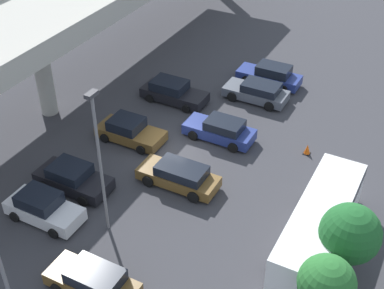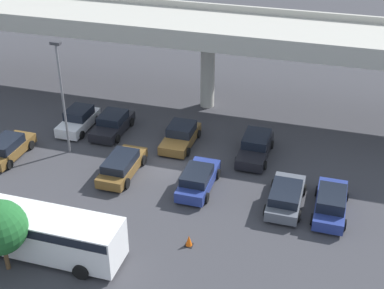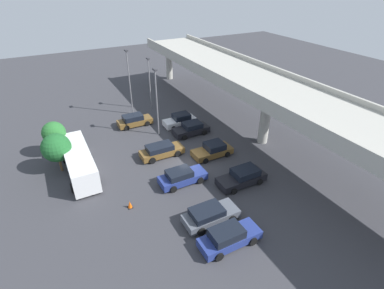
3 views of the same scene
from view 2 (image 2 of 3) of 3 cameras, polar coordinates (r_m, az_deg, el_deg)
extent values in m
plane|color=#38383D|center=(37.33, -2.48, -2.35)|extent=(117.04, 117.04, 0.00)
cube|color=#ADAAA0|center=(43.30, 1.75, 12.21)|extent=(54.62, 7.89, 0.90)
cube|color=#ADAAA0|center=(39.60, 0.30, 11.60)|extent=(54.62, 0.30, 0.55)
cube|color=#ADAAA0|center=(46.62, 3.02, 14.41)|extent=(54.62, 0.30, 0.55)
cylinder|color=#ADAAA0|center=(44.53, 1.68, 7.81)|extent=(1.17, 1.17, 6.27)
cube|color=brown|center=(40.35, -18.94, -0.57)|extent=(1.77, 4.50, 0.69)
cube|color=black|center=(39.86, -19.29, 0.09)|extent=(1.63, 2.54, 0.64)
cylinder|color=black|center=(41.90, -18.90, 0.31)|extent=(0.22, 0.66, 0.66)
cylinder|color=black|center=(40.93, -16.79, -0.05)|extent=(0.22, 0.66, 0.66)
cylinder|color=black|center=(39.00, -18.90, -2.02)|extent=(0.22, 0.66, 0.66)
cube|color=silver|center=(42.77, -12.02, 2.32)|extent=(1.82, 4.31, 0.77)
cube|color=black|center=(42.64, -11.97, 3.33)|extent=(1.68, 2.16, 0.69)
cylinder|color=black|center=(41.45, -11.68, 1.02)|extent=(0.22, 0.60, 0.60)
cylinder|color=black|center=(42.30, -13.93, 1.37)|extent=(0.22, 0.60, 0.60)
cylinder|color=black|center=(43.52, -10.10, 2.66)|extent=(0.22, 0.60, 0.60)
cylinder|color=black|center=(44.34, -12.27, 2.96)|extent=(0.22, 0.60, 0.60)
cube|color=black|center=(41.78, -8.49, 1.95)|extent=(1.96, 4.52, 0.71)
cube|color=black|center=(41.62, -8.45, 2.88)|extent=(1.81, 2.21, 0.62)
cylinder|color=black|center=(40.38, -7.98, 0.61)|extent=(0.22, 0.66, 0.66)
cylinder|color=black|center=(41.19, -10.53, 1.00)|extent=(0.22, 0.66, 0.66)
cylinder|color=black|center=(42.62, -6.47, 2.38)|extent=(0.22, 0.66, 0.66)
cylinder|color=black|center=(43.39, -8.93, 2.72)|extent=(0.22, 0.66, 0.66)
cube|color=brown|center=(36.54, -7.44, -2.42)|extent=(1.82, 4.83, 0.66)
cube|color=black|center=(36.02, -7.65, -1.78)|extent=(1.68, 2.87, 0.59)
cylinder|color=black|center=(38.12, -7.83, -1.25)|extent=(0.22, 0.72, 0.72)
cylinder|color=black|center=(37.46, -5.21, -1.68)|extent=(0.22, 0.72, 0.72)
cylinder|color=black|center=(35.86, -9.73, -3.63)|extent=(0.22, 0.72, 0.72)
cylinder|color=black|center=(35.16, -6.98, -4.14)|extent=(0.22, 0.72, 0.72)
cube|color=brown|center=(39.69, -1.25, 0.64)|extent=(1.97, 4.49, 0.66)
cube|color=black|center=(39.61, -1.13, 1.70)|extent=(1.81, 2.06, 0.69)
cylinder|color=black|center=(38.38, -0.45, -0.79)|extent=(0.22, 0.62, 0.62)
cylinder|color=black|center=(38.94, -3.29, -0.36)|extent=(0.22, 0.62, 0.62)
cylinder|color=black|center=(40.69, 0.70, 1.13)|extent=(0.22, 0.62, 0.62)
cylinder|color=black|center=(41.22, -1.99, 1.52)|extent=(0.22, 0.62, 0.62)
cube|color=navy|center=(34.86, 0.69, -3.85)|extent=(1.83, 4.64, 0.71)
cube|color=black|center=(34.21, 0.52, -3.28)|extent=(1.69, 2.38, 0.59)
cylinder|color=black|center=(36.35, -0.11, -2.67)|extent=(0.22, 0.68, 0.68)
cylinder|color=black|center=(35.94, 2.76, -3.13)|extent=(0.22, 0.68, 0.68)
cylinder|color=black|center=(34.08, -1.51, -5.17)|extent=(0.22, 0.68, 0.68)
cylinder|color=black|center=(33.64, 1.55, -5.70)|extent=(0.22, 0.68, 0.68)
cube|color=black|center=(38.44, 6.73, -0.58)|extent=(1.93, 4.85, 0.72)
cube|color=black|center=(38.45, 6.90, 0.60)|extent=(1.77, 2.50, 0.66)
cylinder|color=black|center=(37.17, 7.76, -2.22)|extent=(0.22, 0.62, 0.62)
cylinder|color=black|center=(37.44, 4.79, -1.77)|extent=(0.22, 0.62, 0.62)
cylinder|color=black|center=(39.73, 8.51, 0.00)|extent=(0.22, 0.62, 0.62)
cylinder|color=black|center=(39.98, 5.73, 0.41)|extent=(0.22, 0.62, 0.62)
cube|color=#515660|center=(33.84, 9.97, -5.59)|extent=(1.93, 4.65, 0.66)
cube|color=black|center=(33.16, 9.96, -5.10)|extent=(1.78, 2.64, 0.57)
cylinder|color=black|center=(35.19, 8.68, -4.24)|extent=(0.22, 0.71, 0.71)
cylinder|color=black|center=(35.07, 11.87, -4.73)|extent=(0.22, 0.71, 0.71)
cylinder|color=black|center=(32.85, 7.87, -6.97)|extent=(0.22, 0.71, 0.71)
cylinder|color=black|center=(32.72, 11.31, -7.50)|extent=(0.22, 0.71, 0.71)
cube|color=navy|center=(33.79, 14.56, -6.22)|extent=(1.78, 4.85, 0.70)
cube|color=black|center=(33.11, 14.67, -5.57)|extent=(1.64, 2.49, 0.71)
cylinder|color=black|center=(35.14, 13.21, -4.86)|extent=(0.22, 0.68, 0.68)
cylinder|color=black|center=(35.17, 16.16, -5.28)|extent=(0.22, 0.68, 0.68)
cylinder|color=black|center=(32.69, 12.73, -7.77)|extent=(0.22, 0.68, 0.68)
cylinder|color=black|center=(32.72, 15.93, -8.23)|extent=(0.22, 0.68, 0.68)
cube|color=white|center=(30.32, -15.59, -9.07)|extent=(8.88, 2.37, 2.33)
cube|color=black|center=(29.81, -15.81, -7.83)|extent=(8.70, 2.42, 0.51)
cylinder|color=black|center=(33.01, -18.44, -8.09)|extent=(0.88, 0.29, 0.88)
cylinder|color=black|center=(28.99, -11.76, -13.15)|extent=(0.88, 0.29, 0.88)
cylinder|color=black|center=(30.55, -9.69, -10.25)|extent=(0.88, 0.29, 0.88)
cylinder|color=slate|center=(38.13, -13.58, 4.52)|extent=(0.16, 0.16, 8.16)
cube|color=#333338|center=(36.58, -14.36, 10.43)|extent=(0.70, 0.35, 0.20)
cylinder|color=brown|center=(30.35, -19.21, -11.29)|extent=(0.24, 0.24, 1.54)
cube|color=black|center=(30.60, -0.33, -10.68)|extent=(0.44, 0.44, 0.04)
cone|color=#EA590F|center=(30.39, -0.33, -10.21)|extent=(0.40, 0.40, 0.70)
camera|label=1|loc=(37.80, -52.71, 20.03)|focal=50.00mm
camera|label=3|loc=(22.19, 55.03, 12.84)|focal=28.00mm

